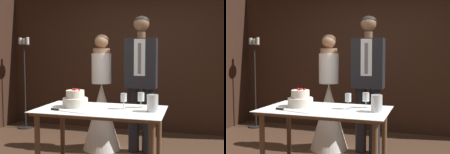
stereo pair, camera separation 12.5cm
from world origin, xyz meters
TOP-DOWN VIEW (x-y plane):
  - wall_back at (0.00, 2.11)m, footprint 5.43×0.12m
  - cake_table at (-0.15, -0.01)m, footprint 1.38×0.78m
  - tiered_cake at (-0.47, 0.03)m, footprint 0.28×0.28m
  - cake_knife at (-0.51, -0.24)m, footprint 0.44×0.13m
  - wine_glass_near at (0.26, 0.19)m, footprint 0.07×0.07m
  - wine_glass_middle at (0.09, 0.05)m, footprint 0.07×0.07m
  - hurricane_candle at (0.41, -0.01)m, footprint 0.12×0.12m
  - bride at (-0.44, 0.91)m, footprint 0.54×0.54m
  - groom at (0.13, 0.91)m, footprint 0.43×0.25m
  - candle_stand at (-2.16, 1.65)m, footprint 0.28×0.28m

SIDE VIEW (x-z plane):
  - bride at x=-0.44m, z-range -0.22..1.41m
  - cake_table at x=-0.15m, z-range 0.29..1.05m
  - cake_knife at x=-0.51m, z-range 0.76..0.78m
  - tiered_cake at x=-0.47m, z-range 0.74..0.95m
  - candle_stand at x=-2.16m, z-range 0.01..1.68m
  - hurricane_candle at x=0.41m, z-range 0.76..0.94m
  - wine_glass_near at x=0.26m, z-range 0.79..0.96m
  - wine_glass_middle at x=0.09m, z-range 0.80..0.97m
  - groom at x=0.13m, z-range 0.12..1.99m
  - wall_back at x=0.00m, z-range 0.00..2.62m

